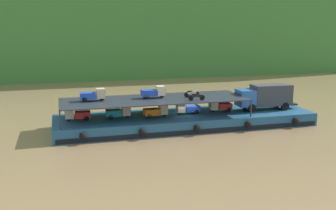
% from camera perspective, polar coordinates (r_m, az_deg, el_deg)
% --- Properties ---
extents(ground_plane, '(400.00, 400.00, 0.00)m').
position_cam_1_polar(ground_plane, '(47.69, 2.51, -3.04)').
color(ground_plane, olive).
extents(cargo_barge, '(30.43, 8.37, 1.50)m').
position_cam_1_polar(cargo_barge, '(47.47, 2.53, -2.18)').
color(cargo_barge, navy).
rests_on(cargo_barge, ground).
extents(covered_lorry, '(7.89, 2.43, 3.10)m').
position_cam_1_polar(covered_lorry, '(50.85, 13.66, 1.25)').
color(covered_lorry, '#285BA3').
rests_on(covered_lorry, cargo_barge).
extents(cargo_rack, '(21.23, 6.96, 2.00)m').
position_cam_1_polar(cargo_rack, '(45.93, -1.97, 0.79)').
color(cargo_rack, '#232833').
rests_on(cargo_rack, cargo_barge).
extents(mini_truck_lower_stern, '(2.78, 1.27, 1.38)m').
position_cam_1_polar(mini_truck_lower_stern, '(45.17, -12.78, -1.29)').
color(mini_truck_lower_stern, red).
rests_on(mini_truck_lower_stern, cargo_barge).
extents(mini_truck_lower_aft, '(2.75, 1.21, 1.38)m').
position_cam_1_polar(mini_truck_lower_aft, '(45.51, -7.05, -0.99)').
color(mini_truck_lower_aft, teal).
rests_on(mini_truck_lower_aft, cargo_barge).
extents(mini_truck_lower_mid, '(2.79, 1.29, 1.38)m').
position_cam_1_polar(mini_truck_lower_mid, '(45.70, -1.71, -0.86)').
color(mini_truck_lower_mid, orange).
rests_on(mini_truck_lower_mid, cargo_barge).
extents(mini_truck_lower_fore, '(2.75, 1.21, 1.38)m').
position_cam_1_polar(mini_truck_lower_fore, '(47.23, 2.78, -0.46)').
color(mini_truck_lower_fore, '#1E47B7').
rests_on(mini_truck_lower_fore, cargo_barge).
extents(mini_truck_lower_bow, '(2.74, 1.20, 1.38)m').
position_cam_1_polar(mini_truck_lower_bow, '(48.96, 7.37, -0.11)').
color(mini_truck_lower_bow, red).
rests_on(mini_truck_lower_bow, cargo_barge).
extents(mini_truck_upper_stern, '(2.76, 1.23, 1.38)m').
position_cam_1_polar(mini_truck_upper_stern, '(45.36, -10.63, 1.43)').
color(mini_truck_upper_stern, '#1E47B7').
rests_on(mini_truck_upper_stern, cargo_rack).
extents(mini_truck_upper_mid, '(2.75, 1.22, 1.38)m').
position_cam_1_polar(mini_truck_upper_mid, '(46.39, -2.08, 1.85)').
color(mini_truck_upper_mid, '#1E47B7').
rests_on(mini_truck_upper_mid, cargo_rack).
extents(motorcycle_upper_port, '(1.90, 0.55, 0.87)m').
position_cam_1_polar(motorcycle_upper_port, '(45.08, 4.06, 1.21)').
color(motorcycle_upper_port, black).
rests_on(motorcycle_upper_port, cargo_rack).
extents(motorcycle_upper_centre, '(1.90, 0.55, 0.87)m').
position_cam_1_polar(motorcycle_upper_centre, '(47.07, 3.37, 1.66)').
color(motorcycle_upper_centre, black).
rests_on(motorcycle_upper_centre, cargo_rack).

